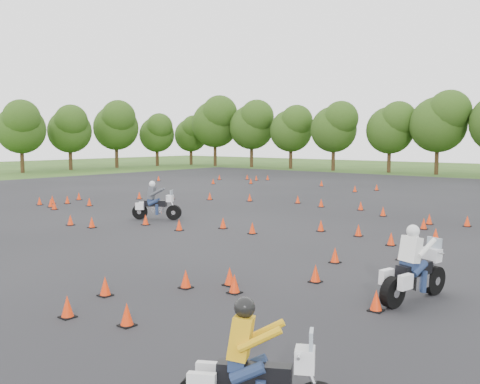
% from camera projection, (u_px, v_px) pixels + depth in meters
% --- Properties ---
extents(ground, '(140.00, 140.00, 0.00)m').
position_uv_depth(ground, '(181.00, 227.00, 22.82)').
color(ground, '#2D5119').
rests_on(ground, ground).
extents(asphalt_pad, '(62.00, 62.00, 0.00)m').
position_uv_depth(asphalt_pad, '(265.00, 212.00, 27.42)').
color(asphalt_pad, black).
rests_on(asphalt_pad, ground).
extents(treeline, '(86.56, 32.17, 10.25)m').
position_uv_depth(treeline, '(480.00, 131.00, 47.59)').
color(treeline, '#274213').
rests_on(treeline, ground).
extents(traffic_cones, '(36.39, 33.27, 0.45)m').
position_uv_depth(traffic_cones, '(259.00, 208.00, 27.33)').
color(traffic_cones, red).
rests_on(traffic_cones, asphalt_pad).
extents(rider_grey, '(2.37, 1.83, 1.80)m').
position_uv_depth(rider_grey, '(157.00, 200.00, 24.82)').
color(rider_grey, '#46484E').
rests_on(rider_grey, ground).
extents(rider_yellow, '(2.25, 1.69, 1.70)m').
position_uv_depth(rider_yellow, '(257.00, 367.00, 6.82)').
color(rider_yellow, gold).
rests_on(rider_yellow, ground).
extents(rider_white, '(1.19, 2.45, 1.82)m').
position_uv_depth(rider_white, '(414.00, 262.00, 12.34)').
color(rider_white, white).
rests_on(rider_white, ground).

